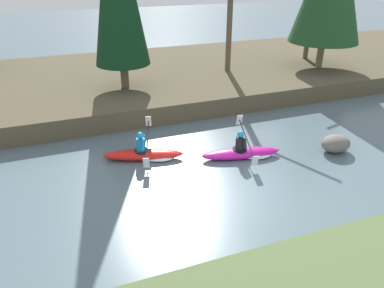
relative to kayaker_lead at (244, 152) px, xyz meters
name	(u,v)px	position (x,y,z in m)	size (l,w,h in m)	color
ground_plane	(220,196)	(-1.71, -1.82, -0.20)	(90.00, 90.00, 0.00)	slate
riverbank_far	(136,80)	(-1.71, 8.87, 0.21)	(44.00, 10.63, 0.82)	brown
bare_tree_upstream	(230,13)	(2.94, 7.58, 3.49)	(3.36, 3.32, 6.09)	brown
bare_tree_mid_upstream	(311,8)	(8.35, 8.35, 3.41)	(3.28, 3.24, 5.92)	brown
kayaker_lead	(244,152)	(0.00, 0.00, 0.00)	(2.79, 2.06, 1.20)	#C61999
kayaker_middle	(146,154)	(-3.16, 1.06, 0.00)	(2.76, 2.02, 1.20)	red
boulder_midstream	(336,144)	(3.23, -0.72, 0.10)	(1.07, 0.83, 0.60)	slate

